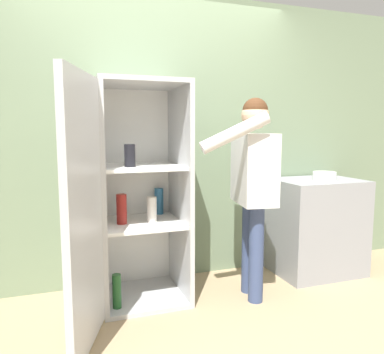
{
  "coord_description": "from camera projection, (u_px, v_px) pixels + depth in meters",
  "views": [
    {
      "loc": [
        -0.77,
        -2.29,
        1.36
      ],
      "look_at": [
        0.23,
        0.61,
        0.98
      ],
      "focal_mm": 35.0,
      "sensor_mm": 36.0,
      "label": 1
    }
  ],
  "objects": [
    {
      "name": "ground_plane",
      "position": [
        189.0,
        330.0,
        2.57
      ],
      "size": [
        12.0,
        12.0,
        0.0
      ],
      "primitive_type": "plane",
      "color": "tan"
    },
    {
      "name": "wall_back",
      "position": [
        154.0,
        140.0,
        3.33
      ],
      "size": [
        7.0,
        0.06,
        2.55
      ],
      "color": "gray",
      "rests_on": "ground_plane"
    },
    {
      "name": "refrigerator",
      "position": [
        129.0,
        196.0,
        2.84
      ],
      "size": [
        0.94,
        1.29,
        1.73
      ],
      "color": "#B7BABC",
      "rests_on": "ground_plane"
    },
    {
      "name": "person",
      "position": [
        253.0,
        175.0,
        2.96
      ],
      "size": [
        0.7,
        0.6,
        1.61
      ],
      "color": "#384770",
      "rests_on": "ground_plane"
    },
    {
      "name": "counter",
      "position": [
        316.0,
        226.0,
        3.58
      ],
      "size": [
        0.8,
        0.6,
        0.9
      ],
      "color": "gray",
      "rests_on": "ground_plane"
    },
    {
      "name": "bowl",
      "position": [
        324.0,
        176.0,
        3.48
      ],
      "size": [
        0.21,
        0.21,
        0.08
      ],
      "color": "white",
      "rests_on": "counter"
    }
  ]
}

